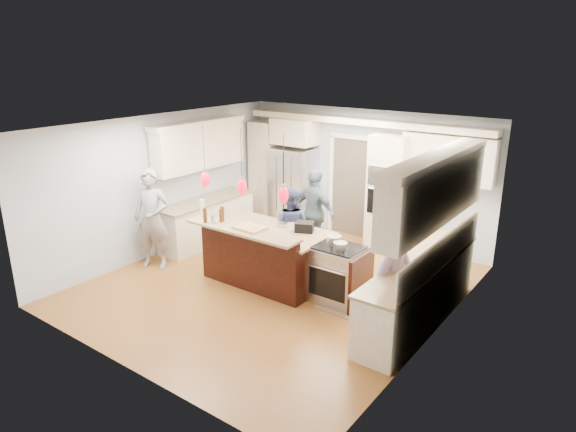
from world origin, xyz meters
name	(u,v)px	position (x,y,z in m)	size (l,w,h in m)	color
ground_plane	(276,285)	(0.00, 0.00, 0.00)	(6.00, 6.00, 0.00)	#935E28
room_shell	(275,182)	(0.00, 0.00, 1.82)	(5.54, 6.04, 2.72)	#B2BCC6
refrigerator	(293,188)	(-1.55, 2.64, 0.90)	(0.90, 0.70, 1.80)	#B7B7BC
oven_column	(389,194)	(0.75, 2.67, 1.15)	(0.72, 0.69, 2.30)	#F3E6C5
back_upper_cabinets	(327,157)	(-0.75, 2.76, 1.67)	(5.30, 0.61, 2.54)	#F3E6C5
right_counter_run	(425,255)	(2.44, 0.30, 1.06)	(0.64, 3.10, 2.51)	#F3E6C5
left_cabinets	(204,193)	(-2.44, 0.80, 1.06)	(0.64, 2.30, 2.51)	#F3E6C5
kitchen_island	(267,254)	(-0.25, 0.07, 0.49)	(2.10, 1.46, 1.12)	black
island_range	(340,275)	(1.16, 0.15, 0.46)	(0.82, 0.71, 0.92)	#B7B7BC
pendant_lights	(242,187)	(-0.25, -0.51, 1.80)	(1.75, 0.15, 1.03)	black
person_bar_end	(152,219)	(-2.30, -0.67, 0.92)	(0.67, 0.44, 1.84)	gray
person_far_left	(291,227)	(-0.31, 0.85, 0.74)	(0.72, 0.56, 1.48)	navy
person_far_right	(315,212)	(-0.27, 1.60, 0.84)	(0.99, 0.41, 1.69)	#4E646D
person_range_side	(399,274)	(2.25, -0.11, 0.85)	(1.10, 0.63, 1.70)	#9E80AD
floor_rug	(348,302)	(1.31, 0.19, 0.01)	(0.67, 0.98, 0.01)	brown
water_bottle	(202,208)	(-1.20, -0.47, 1.27)	(0.07, 0.07, 0.30)	silver
beer_bottle_a	(221,216)	(-0.75, -0.50, 1.23)	(0.06, 0.06, 0.22)	#47290C
beer_bottle_b	(205,215)	(-0.94, -0.66, 1.25)	(0.06, 0.06, 0.25)	#47290C
beer_bottle_c	(222,214)	(-0.76, -0.44, 1.25)	(0.06, 0.06, 0.25)	#47290C
drink_can	(213,219)	(-0.81, -0.62, 1.19)	(0.07, 0.07, 0.14)	#B7B7BC
cutting_board	(250,228)	(-0.15, -0.47, 1.14)	(0.48, 0.34, 0.04)	tan
pot_large	(334,240)	(1.01, 0.20, 0.99)	(0.23, 0.23, 0.14)	#B7B7BC
pot_small	(340,246)	(1.19, 0.08, 0.97)	(0.22, 0.22, 0.11)	#B7B7BC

